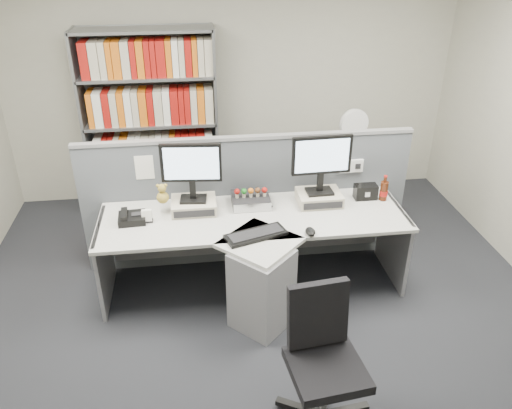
{
  "coord_description": "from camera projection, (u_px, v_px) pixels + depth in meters",
  "views": [
    {
      "loc": [
        -0.46,
        -2.92,
        2.88
      ],
      "look_at": [
        0.0,
        0.65,
        0.92
      ],
      "focal_mm": 36.02,
      "sensor_mm": 36.0,
      "label": 1
    }
  ],
  "objects": [
    {
      "name": "ground",
      "position": [
        267.0,
        348.0,
        3.97
      ],
      "size": [
        5.5,
        5.5,
        0.0
      ],
      "primitive_type": "plane",
      "color": "#27292E",
      "rests_on": "ground"
    },
    {
      "name": "room_shell",
      "position": [
        270.0,
        129.0,
        3.12
      ],
      "size": [
        5.04,
        5.54,
        2.72
      ],
      "color": "#B0AF9D",
      "rests_on": "ground"
    },
    {
      "name": "partition",
      "position": [
        248.0,
        200.0,
        4.75
      ],
      "size": [
        3.0,
        0.08,
        1.27
      ],
      "color": "#585D64",
      "rests_on": "ground"
    },
    {
      "name": "desk",
      "position": [
        257.0,
        257.0,
        4.27
      ],
      "size": [
        2.6,
        1.2,
        0.72
      ],
      "color": "beige",
      "rests_on": "ground"
    },
    {
      "name": "monitor_riser_left",
      "position": [
        194.0,
        205.0,
        4.4
      ],
      "size": [
        0.38,
        0.31,
        0.1
      ],
      "color": "#BDB49C",
      "rests_on": "desk"
    },
    {
      "name": "monitor_riser_right",
      "position": [
        319.0,
        198.0,
        4.52
      ],
      "size": [
        0.38,
        0.31,
        0.1
      ],
      "color": "#BDB49C",
      "rests_on": "desk"
    },
    {
      "name": "monitor_left",
      "position": [
        191.0,
        167.0,
        4.23
      ],
      "size": [
        0.5,
        0.18,
        0.51
      ],
      "color": "black",
      "rests_on": "monitor_riser_left"
    },
    {
      "name": "monitor_right",
      "position": [
        322.0,
        160.0,
        4.35
      ],
      "size": [
        0.52,
        0.17,
        0.53
      ],
      "color": "black",
      "rests_on": "monitor_riser_right"
    },
    {
      "name": "desktop_pc",
      "position": [
        251.0,
        200.0,
        4.49
      ],
      "size": [
        0.33,
        0.29,
        0.09
      ],
      "color": "black",
      "rests_on": "desk"
    },
    {
      "name": "figurines",
      "position": [
        251.0,
        192.0,
        4.43
      ],
      "size": [
        0.29,
        0.05,
        0.09
      ],
      "color": "#BDB49C",
      "rests_on": "desktop_pc"
    },
    {
      "name": "keyboard",
      "position": [
        256.0,
        235.0,
        4.05
      ],
      "size": [
        0.52,
        0.33,
        0.03
      ],
      "color": "black",
      "rests_on": "desk"
    },
    {
      "name": "mouse",
      "position": [
        310.0,
        232.0,
        4.07
      ],
      "size": [
        0.08,
        0.12,
        0.05
      ],
      "primitive_type": "ellipsoid",
      "color": "black",
      "rests_on": "desk"
    },
    {
      "name": "desk_phone",
      "position": [
        131.0,
        218.0,
        4.24
      ],
      "size": [
        0.23,
        0.21,
        0.09
      ],
      "color": "black",
      "rests_on": "desk"
    },
    {
      "name": "desk_calendar",
      "position": [
        147.0,
        217.0,
        4.23
      ],
      "size": [
        0.09,
        0.07,
        0.11
      ],
      "color": "black",
      "rests_on": "desk"
    },
    {
      "name": "plush_toy",
      "position": [
        163.0,
        195.0,
        4.3
      ],
      "size": [
        0.1,
        0.1,
        0.18
      ],
      "color": "#A38B36",
      "rests_on": "monitor_riser_left"
    },
    {
      "name": "speaker",
      "position": [
        366.0,
        192.0,
        4.59
      ],
      "size": [
        0.2,
        0.11,
        0.13
      ],
      "primitive_type": "cube",
      "color": "black",
      "rests_on": "desk"
    },
    {
      "name": "cola_bottle",
      "position": [
        384.0,
        191.0,
        4.55
      ],
      "size": [
        0.07,
        0.07,
        0.24
      ],
      "color": "#3F190A",
      "rests_on": "desk"
    },
    {
      "name": "shelving_unit",
      "position": [
        152.0,
        126.0,
        5.53
      ],
      "size": [
        1.41,
        0.4,
        2.0
      ],
      "color": "slate",
      "rests_on": "ground"
    },
    {
      "name": "filing_cabinet",
      "position": [
        348.0,
        186.0,
        5.68
      ],
      "size": [
        0.45,
        0.61,
        0.7
      ],
      "color": "slate",
      "rests_on": "ground"
    },
    {
      "name": "desk_fan",
      "position": [
        353.0,
        127.0,
        5.35
      ],
      "size": [
        0.31,
        0.19,
        0.53
      ],
      "color": "white",
      "rests_on": "filing_cabinet"
    },
    {
      "name": "office_chair",
      "position": [
        323.0,
        355.0,
        3.22
      ],
      "size": [
        0.62,
        0.63,
        0.95
      ],
      "color": "silver",
      "rests_on": "ground"
    }
  ]
}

